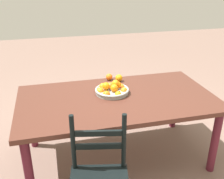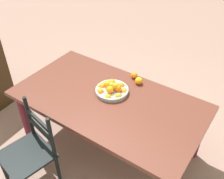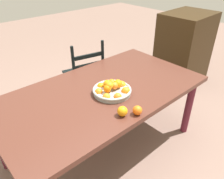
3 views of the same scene
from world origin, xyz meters
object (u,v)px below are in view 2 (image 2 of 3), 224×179
(fruit_bowl, at_px, (112,90))
(orange_loose_0, at_px, (139,81))
(dining_table, at_px, (108,105))
(chair_near_window, at_px, (30,153))
(orange_loose_1, at_px, (134,75))

(fruit_bowl, relative_size, orange_loose_0, 4.33)
(dining_table, bearing_deg, orange_loose_0, -107.78)
(dining_table, relative_size, orange_loose_0, 24.10)
(fruit_bowl, bearing_deg, dining_table, 104.40)
(dining_table, distance_m, chair_near_window, 0.88)
(chair_near_window, bearing_deg, orange_loose_1, 85.01)
(orange_loose_0, relative_size, orange_loose_1, 1.07)
(dining_table, bearing_deg, chair_near_window, 66.05)
(orange_loose_1, bearing_deg, dining_table, 86.26)
(fruit_bowl, bearing_deg, chair_near_window, 70.18)
(dining_table, relative_size, chair_near_window, 2.09)
(fruit_bowl, bearing_deg, orange_loose_0, -118.12)
(dining_table, xyz_separation_m, fruit_bowl, (0.03, -0.11, 0.11))
(orange_loose_0, bearing_deg, chair_near_window, 68.06)
(orange_loose_0, xyz_separation_m, orange_loose_1, (0.10, -0.07, -0.00))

